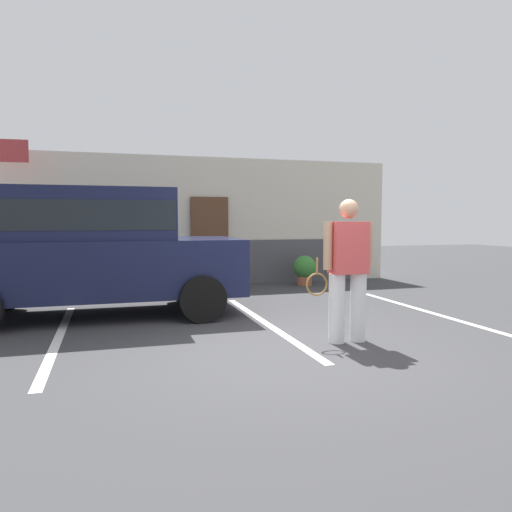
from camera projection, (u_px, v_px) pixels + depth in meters
ground_plane at (299, 349)px, 5.86m from camera, size 40.00×40.00×0.00m
parking_stripe_0 at (59, 337)px, 6.47m from camera, size 0.12×4.40×0.01m
parking_stripe_1 at (266, 323)px, 7.32m from camera, size 0.12×4.40×0.01m
parking_stripe_2 at (431, 313)px, 8.16m from camera, size 0.12×4.40×0.01m
house_frontage at (203, 225)px, 11.68m from camera, size 9.58×0.40×3.05m
parked_suv at (89, 246)px, 7.78m from camera, size 4.61×2.18×2.05m
tennis_player_man at (348, 269)px, 6.17m from camera, size 0.93×0.29×1.82m
potted_plant_by_porch at (305, 269)px, 11.55m from camera, size 0.54×0.54×0.71m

